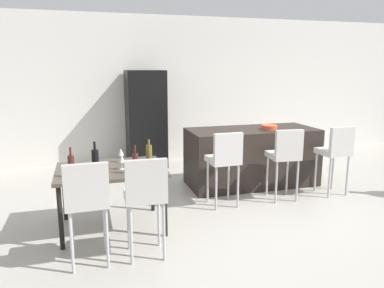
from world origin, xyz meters
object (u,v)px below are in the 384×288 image
Objects in this scene: dining_table at (111,174)px; wine_glass_far at (121,152)px; bar_chair_middle at (285,153)px; wine_glass_end at (122,159)px; dining_chair_near at (87,197)px; bar_chair_right at (336,149)px; wine_bottle_right at (71,166)px; fruit_bowl at (269,127)px; refrigerator at (146,119)px; bar_chair_left at (225,157)px; dining_chair_far at (145,192)px; wine_bottle_near at (149,154)px; wine_bottle_middle at (95,159)px; wine_bottle_left at (135,163)px; kitchen_island at (251,157)px.

wine_glass_far is at bearing 59.38° from dining_table.
bar_chair_middle reaches higher than wine_glass_end.
wine_glass_end is at bearing 61.40° from dining_chair_near.
wine_bottle_right is (-3.71, -0.53, 0.17)m from bar_chair_right.
refrigerator is at bearing 133.63° from fruit_bowl.
bar_chair_right is 4.06× the size of fruit_bowl.
bar_chair_left and bar_chair_middle have the same top height.
dining_chair_far is (-2.17, -1.10, 0.00)m from bar_chair_middle.
wine_bottle_middle is at bearing -168.30° from wine_bottle_near.
wine_bottle_near reaches higher than fruit_bowl.
wine_bottle_middle is at bearing -169.04° from bar_chair_left.
bar_chair_middle and bar_chair_right have the same top height.
bar_chair_left is at bearing -74.96° from refrigerator.
bar_chair_left is at bearing 41.22° from dining_chair_far.
wine_bottle_middle is 1.04× the size of wine_bottle_left.
kitchen_island is at bearing -48.71° from refrigerator.
bar_chair_middle is at bearing -81.39° from kitchen_island.
wine_bottle_left is (0.67, -0.06, -0.01)m from wine_bottle_right.
bar_chair_left is 6.03× the size of wine_glass_end.
bar_chair_right is 1.00× the size of dining_chair_near.
fruit_bowl reaches higher than wine_glass_end.
wine_glass_end is (-0.15, 0.73, 0.17)m from dining_chair_far.
wine_bottle_middle reaches higher than fruit_bowl.
dining_chair_far is at bearing -102.01° from wine_bottle_near.
bar_chair_left is 1.76m from bar_chair_right.
bar_chair_middle is 0.85m from bar_chair_right.
bar_chair_middle is 2.92m from wine_bottle_right.
wine_bottle_near is (0.47, 0.08, 0.19)m from dining_table.
wine_bottle_middle is 3.00m from refrigerator.
wine_bottle_near is 1.72× the size of wine_glass_end.
bar_chair_left reaches higher than dining_table.
wine_glass_far is (0.42, 1.07, 0.17)m from dining_chair_near.
bar_chair_middle is 3.19× the size of wine_bottle_right.
wine_bottle_left is (-0.22, -0.39, 0.00)m from wine_bottle_near.
wine_bottle_near is 2.72m from refrigerator.
bar_chair_left is at bearing 1.15° from wine_glass_far.
dining_chair_far is 0.54m from wine_bottle_left.
dining_chair_near is 3.14× the size of wine_bottle_middle.
refrigerator reaches higher than bar_chair_right.
wine_glass_far is at bearing -162.93° from fruit_bowl.
wine_glass_end is 0.67× the size of fruit_bowl.
bar_chair_right is at bearing 5.43° from wine_bottle_middle.
refrigerator reaches higher than wine_bottle_right.
wine_bottle_right is at bearing -169.57° from bar_chair_middle.
bar_chair_left reaches higher than wine_glass_end.
bar_chair_left and dining_chair_far have the same top height.
bar_chair_right and dining_chair_near have the same top height.
fruit_bowl is (2.28, 1.81, 0.26)m from dining_chair_far.
wine_bottle_near is at bearing 11.70° from wine_bottle_middle.
dining_chair_far is 3.64m from refrigerator.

